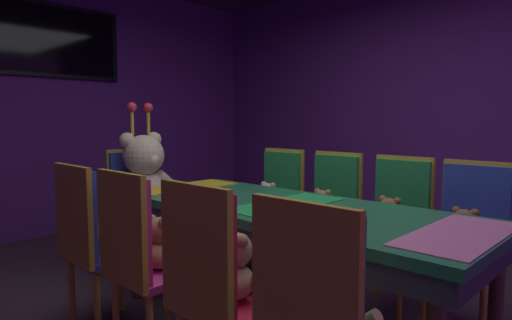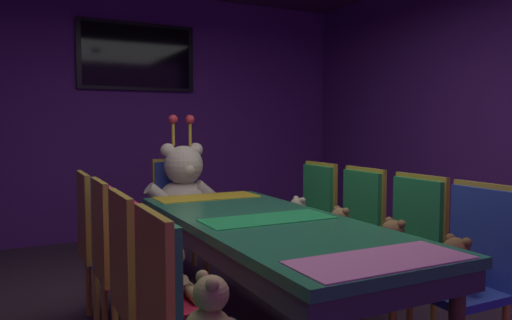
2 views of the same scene
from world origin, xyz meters
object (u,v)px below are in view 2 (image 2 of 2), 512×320
chair_left_2 (115,249)px  chair_right_2 (356,223)px  teddy_left_1 (170,274)px  chair_left_0 (175,316)px  chair_right_0 (475,259)px  chair_right_3 (312,211)px  banquet_table (268,234)px  chair_right_1 (410,239)px  chair_left_1 (139,277)px  king_teddy_bear (184,188)px  teddy_left_0 (212,315)px  teddy_left_3 (120,231)px  teddy_right_3 (297,216)px  chair_left_3 (97,232)px  teddy_right_1 (392,245)px  wall_tv (137,57)px  teddy_right_0 (455,267)px  throne_chair (178,203)px  teddy_right_2 (339,229)px  teddy_left_2 (141,249)px

chair_left_2 → chair_right_2: size_ratio=1.00×
teddy_left_1 → chair_left_0: bearing=-104.8°
chair_right_0 → chair_right_3: size_ratio=1.00×
banquet_table → chair_right_1: size_ratio=2.31×
chair_left_1 → teddy_left_1: bearing=-0.0°
teddy_left_1 → chair_right_3: (1.49, 1.06, 0.01)m
chair_left_2 → king_teddy_bear: bearing=56.3°
teddy_left_0 → chair_right_3: bearing=46.7°
teddy_left_3 → teddy_right_3: teddy_left_3 is taller
chair_right_3 → chair_left_0: bearing=44.1°
chair_left_0 → chair_left_3: size_ratio=1.00×
banquet_table → chair_left_1: size_ratio=2.31×
chair_right_1 → teddy_right_1: chair_right_1 is taller
chair_left_3 → chair_left_1: bearing=-88.8°
teddy_left_0 → wall_tv: size_ratio=0.22×
chair_left_2 → chair_right_2: (1.65, -0.04, 0.00)m
banquet_table → teddy_right_3: (0.68, 0.78, -0.08)m
chair_left_0 → wall_tv: (0.81, 3.91, 1.45)m
teddy_left_1 → wall_tv: wall_tv is taller
chair_left_2 → chair_right_3: size_ratio=1.00×
teddy_right_0 → chair_right_2: (0.18, 1.01, 0.02)m
teddy_right_1 → throne_chair: 2.08m
wall_tv → teddy_right_0: bearing=-80.3°
teddy_left_0 → king_teddy_bear: (0.67, 2.31, 0.17)m
teddy_right_0 → chair_right_2: size_ratio=0.29×
chair_left_2 → king_teddy_bear: king_teddy_bear is taller
chair_left_0 → teddy_right_2: chair_left_0 is taller
throne_chair → king_teddy_bear: king_teddy_bear is taller
teddy_left_0 → chair_right_0: size_ratio=0.30×
teddy_left_3 → teddy_right_0: 2.04m
teddy_left_0 → teddy_right_2: teddy_left_0 is taller
chair_right_1 → chair_right_3: 1.07m
chair_right_0 → teddy_right_2: (-0.11, 1.01, -0.03)m
chair_right_3 → teddy_right_3: bearing=-0.0°
teddy_left_2 → chair_left_3: (-0.17, 0.48, 0.02)m
throne_chair → chair_right_0: bearing=18.2°
chair_left_3 → teddy_left_3: chair_left_3 is taller
teddy_left_1 → teddy_left_2: (-0.00, 0.57, -0.01)m
chair_left_2 → teddy_right_3: (1.50, 0.49, -0.02)m
chair_left_3 → chair_right_1: size_ratio=1.00×
teddy_left_3 → wall_tv: bearing=73.5°
chair_left_3 → teddy_right_2: bearing=-18.7°
king_teddy_bear → wall_tv: size_ratio=0.70×
teddy_left_3 → chair_right_1: bearing=-34.9°
teddy_right_0 → king_teddy_bear: size_ratio=0.32×
chair_right_0 → chair_right_2: 1.01m
teddy_left_1 → teddy_right_1: teddy_left_1 is taller
banquet_table → teddy_right_0: 1.01m
chair_right_2 → throne_chair: 1.66m
chair_left_1 → chair_left_3: 1.04m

